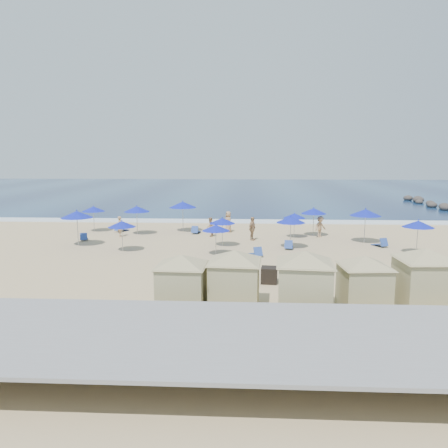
{
  "coord_description": "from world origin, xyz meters",
  "views": [
    {
      "loc": [
        -0.02,
        -27.46,
        6.46
      ],
      "look_at": [
        -1.59,
        3.0,
        1.71
      ],
      "focal_mm": 35.0,
      "sensor_mm": 36.0,
      "label": 1
    }
  ],
  "objects": [
    {
      "name": "umbrella_0",
      "position": [
        -13.17,
        9.17,
        1.97
      ],
      "size": [
        1.99,
        1.99,
        2.27
      ],
      "color": "#A5A8AD",
      "rests_on": "ground"
    },
    {
      "name": "beach_chair_5",
      "position": [
        9.68,
        3.86,
        0.24
      ],
      "size": [
        0.98,
        1.38,
        0.7
      ],
      "color": "#2A479A",
      "rests_on": "ground"
    },
    {
      "name": "beach_chair_3",
      "position": [
        0.63,
        0.35,
        0.24
      ],
      "size": [
        1.0,
        1.38,
        0.69
      ],
      "color": "#2A479A",
      "rests_on": "ground"
    },
    {
      "name": "ground",
      "position": [
        0.0,
        0.0,
        0.0
      ],
      "size": [
        160.0,
        160.0,
        0.0
      ],
      "primitive_type": "plane",
      "color": "tan",
      "rests_on": "ground"
    },
    {
      "name": "beachgoer_4",
      "position": [
        -1.56,
        9.52,
        0.89
      ],
      "size": [
        0.86,
        1.02,
        1.79
      ],
      "primitive_type": "imported",
      "rotation": [
        0.0,
        0.0,
        5.1
      ],
      "color": "tan",
      "rests_on": "ground"
    },
    {
      "name": "surf_line",
      "position": [
        0.0,
        15.5,
        0.04
      ],
      "size": [
        160.0,
        2.5,
        0.08
      ],
      "primitive_type": "cube",
      "color": "white",
      "rests_on": "ground"
    },
    {
      "name": "beachgoer_1",
      "position": [
        -2.93,
        7.28,
        0.79
      ],
      "size": [
        0.64,
        0.8,
        1.57
      ],
      "primitive_type": "imported",
      "rotation": [
        0.0,
        0.0,
        4.65
      ],
      "color": "tan",
      "rests_on": "ground"
    },
    {
      "name": "beach_chair_4",
      "position": [
        2.98,
        2.75,
        0.24
      ],
      "size": [
        0.74,
        1.32,
        0.69
      ],
      "color": "#2A479A",
      "rests_on": "ground"
    },
    {
      "name": "umbrella_6",
      "position": [
        -2.0,
        0.56,
        1.83
      ],
      "size": [
        1.85,
        1.85,
        2.11
      ],
      "color": "#A5A8AD",
      "rests_on": "ground"
    },
    {
      "name": "beachgoer_0",
      "position": [
        -10.21,
        6.9,
        0.83
      ],
      "size": [
        0.59,
        0.71,
        1.67
      ],
      "primitive_type": "imported",
      "rotation": [
        0.0,
        0.0,
        1.93
      ],
      "color": "tan",
      "rests_on": "ground"
    },
    {
      "name": "beach_chair_1",
      "position": [
        -10.86,
        9.21,
        0.25
      ],
      "size": [
        1.09,
        1.46,
        0.73
      ],
      "color": "#2A479A",
      "rests_on": "ground"
    },
    {
      "name": "ocean",
      "position": [
        0.0,
        55.0,
        0.03
      ],
      "size": [
        160.0,
        80.0,
        0.06
      ],
      "primitive_type": "cube",
      "color": "#0D214A",
      "rests_on": "ground"
    },
    {
      "name": "umbrella_8",
      "position": [
        3.11,
        3.06,
        2.04
      ],
      "size": [
        2.07,
        2.07,
        2.36
      ],
      "color": "#A5A8AD",
      "rests_on": "ground"
    },
    {
      "name": "seawall",
      "position": [
        0.0,
        -13.5,
        0.65
      ],
      "size": [
        160.0,
        6.1,
        1.22
      ],
      "color": "gray",
      "rests_on": "ground"
    },
    {
      "name": "cabana_2",
      "position": [
        2.4,
        -9.93,
        1.67
      ],
      "size": [
        4.62,
        4.62,
        2.91
      ],
      "color": "tan",
      "rests_on": "ground"
    },
    {
      "name": "umbrella_11",
      "position": [
        11.29,
        1.48,
        2.05
      ],
      "size": [
        2.08,
        2.08,
        2.36
      ],
      "color": "#A5A8AD",
      "rests_on": "ground"
    },
    {
      "name": "beachgoer_3",
      "position": [
        5.94,
        7.52,
        0.85
      ],
      "size": [
        1.25,
        1.18,
        1.7
      ],
      "primitive_type": "imported",
      "rotation": [
        0.0,
        0.0,
        0.67
      ],
      "color": "tan",
      "rests_on": "ground"
    },
    {
      "name": "beach_chair_2",
      "position": [
        -4.26,
        8.61,
        0.24
      ],
      "size": [
        0.74,
        1.33,
        0.7
      ],
      "color": "#2A479A",
      "rests_on": "ground"
    },
    {
      "name": "umbrella_7",
      "position": [
        3.81,
        7.13,
        1.77
      ],
      "size": [
        1.79,
        1.79,
        2.04
      ],
      "color": "#A5A8AD",
      "rests_on": "ground"
    },
    {
      "name": "beach_chair_0",
      "position": [
        -12.57,
        5.11,
        0.23
      ],
      "size": [
        0.86,
        1.28,
        0.65
      ],
      "color": "#2A479A",
      "rests_on": "ground"
    },
    {
      "name": "cabana_0",
      "position": [
        -2.72,
        -9.8,
        1.51
      ],
      "size": [
        4.2,
        4.2,
        2.63
      ],
      "color": "tan",
      "rests_on": "ground"
    },
    {
      "name": "cabana_3",
      "position": [
        4.97,
        -9.37,
        1.47
      ],
      "size": [
        4.09,
        4.09,
        2.57
      ],
      "color": "tan",
      "rests_on": "ground"
    },
    {
      "name": "umbrella_3",
      "position": [
        -8.48,
        1.46,
        1.89
      ],
      "size": [
        1.92,
        1.92,
        2.18
      ],
      "color": "#A5A8AD",
      "rests_on": "ground"
    },
    {
      "name": "umbrella_4",
      "position": [
        -5.47,
        9.48,
        2.35
      ],
      "size": [
        2.38,
        2.38,
        2.71
      ],
      "color": "#A5A8AD",
      "rests_on": "ground"
    },
    {
      "name": "cabana_4",
      "position": [
        7.59,
        -9.1,
        1.66
      ],
      "size": [
        4.63,
        4.63,
        2.91
      ],
      "color": "tan",
      "rests_on": "ground"
    },
    {
      "name": "umbrella_10",
      "position": [
        8.87,
        5.29,
        2.31
      ],
      "size": [
        2.34,
        2.34,
        2.66
      ],
      "color": "#A5A8AD",
      "rests_on": "ground"
    },
    {
      "name": "umbrella_9",
      "position": [
        5.45,
        7.96,
        2.06
      ],
      "size": [
        2.09,
        2.09,
        2.38
      ],
      "color": "#A5A8AD",
      "rests_on": "ground"
    },
    {
      "name": "umbrella_1",
      "position": [
        -12.24,
        3.15,
        2.3
      ],
      "size": [
        2.33,
        2.33,
        2.65
      ],
      "color": "#A5A8AD",
      "rests_on": "ground"
    },
    {
      "name": "trash_bin",
      "position": [
        1.18,
        -5.62,
        0.41
      ],
      "size": [
        0.9,
        0.9,
        0.82
      ],
      "primitive_type": "cube",
      "rotation": [
        0.0,
        0.0,
        -0.11
      ],
      "color": "black",
      "rests_on": "ground"
    },
    {
      "name": "cabana_1",
      "position": [
        -0.49,
        -9.44,
        1.59
      ],
      "size": [
        4.43,
        4.43,
        2.78
      ],
      "color": "tan",
      "rests_on": "ground"
    },
    {
      "name": "umbrella_5",
      "position": [
        -1.74,
        3.52,
        1.86
      ],
      "size": [
        1.89,
        1.89,
        2.15
      ],
      "color": "#A5A8AD",
      "rests_on": "ground"
    },
    {
      "name": "beachgoer_2",
      "position": [
        0.45,
        5.89,
        0.92
      ],
      "size": [
        0.85,
        1.16,
        1.83
      ],
      "primitive_type": "imported",
      "rotation": [
        0.0,
        0.0,
        1.15
      ],
      "color": "tan",
      "rests_on": "ground"
    },
    {
      "name": "umbrella_2",
      "position": [
        -9.09,
        7.96,
        2.14
      ],
      "size": [
        2.16,
        2.16,
        2.46
      ],
      "color": "#A5A8AD",
      "rests_on": "ground"
    }
  ]
}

